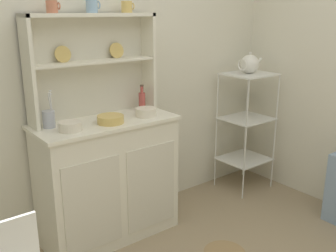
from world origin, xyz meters
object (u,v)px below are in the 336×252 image
object	(u,v)px
bowl_mixing_large	(70,126)
jam_bottle	(142,100)
hutch_cabinet	(108,178)
cup_terracotta_0	(52,7)
porcelain_teapot	(250,64)
utensil_jar	(49,118)
hutch_shelf_unit	(91,58)
bakers_rack	(246,117)

from	to	relation	value
bowl_mixing_large	jam_bottle	distance (m)	0.67
hutch_cabinet	cup_terracotta_0	xyz separation A→B (m)	(-0.26, 0.12, 1.17)
porcelain_teapot	bowl_mixing_large	bearing A→B (deg)	-178.82
bowl_mixing_large	utensil_jar	bearing A→B (deg)	116.67
hutch_shelf_unit	bowl_mixing_large	bearing A→B (deg)	-140.44
hutch_cabinet	jam_bottle	distance (m)	0.63
jam_bottle	porcelain_teapot	size ratio (longest dim) A/B	0.76
bakers_rack	bowl_mixing_large	distance (m)	1.71
porcelain_teapot	cup_terracotta_0	bearing A→B (deg)	174.51
bowl_mixing_large	jam_bottle	xyz separation A→B (m)	(0.65, 0.16, 0.05)
jam_bottle	utensil_jar	size ratio (longest dim) A/B	0.80
bowl_mixing_large	utensil_jar	xyz separation A→B (m)	(-0.08, 0.15, 0.03)
jam_bottle	hutch_shelf_unit	bearing A→B (deg)	168.02
hutch_shelf_unit	jam_bottle	xyz separation A→B (m)	(0.36, -0.08, -0.33)
hutch_cabinet	bakers_rack	size ratio (longest dim) A/B	0.92
jam_bottle	porcelain_teapot	bearing A→B (deg)	-6.80
hutch_shelf_unit	bowl_mixing_large	world-z (taller)	hutch_shelf_unit
bowl_mixing_large	hutch_cabinet	bearing A→B (deg)	14.36
hutch_shelf_unit	cup_terracotta_0	distance (m)	0.43
bowl_mixing_large	porcelain_teapot	xyz separation A→B (m)	(1.69, 0.04, 0.25)
hutch_cabinet	jam_bottle	world-z (taller)	jam_bottle
hutch_shelf_unit	porcelain_teapot	distance (m)	1.43
utensil_jar	porcelain_teapot	world-z (taller)	porcelain_teapot
cup_terracotta_0	utensil_jar	world-z (taller)	cup_terracotta_0
cup_terracotta_0	jam_bottle	xyz separation A→B (m)	(0.62, -0.04, -0.67)
jam_bottle	porcelain_teapot	world-z (taller)	porcelain_teapot
hutch_shelf_unit	bowl_mixing_large	size ratio (longest dim) A/B	6.32
jam_bottle	bowl_mixing_large	bearing A→B (deg)	-166.19
bowl_mixing_large	porcelain_teapot	world-z (taller)	porcelain_teapot
hutch_cabinet	porcelain_teapot	size ratio (longest dim) A/B	3.89
cup_terracotta_0	utensil_jar	distance (m)	0.69
cup_terracotta_0	jam_bottle	world-z (taller)	cup_terracotta_0
cup_terracotta_0	jam_bottle	size ratio (longest dim) A/B	0.43
utensil_jar	bowl_mixing_large	bearing A→B (deg)	-63.33
bowl_mixing_large	porcelain_teapot	bearing A→B (deg)	1.18
hutch_shelf_unit	bakers_rack	bearing A→B (deg)	-8.14
cup_terracotta_0	hutch_shelf_unit	bearing A→B (deg)	8.89
bakers_rack	porcelain_teapot	bearing A→B (deg)	-180.00
hutch_shelf_unit	jam_bottle	distance (m)	0.50
bakers_rack	hutch_cabinet	bearing A→B (deg)	178.44
cup_terracotta_0	porcelain_teapot	world-z (taller)	cup_terracotta_0
hutch_cabinet	hutch_shelf_unit	xyz separation A→B (m)	(0.00, 0.16, 0.84)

